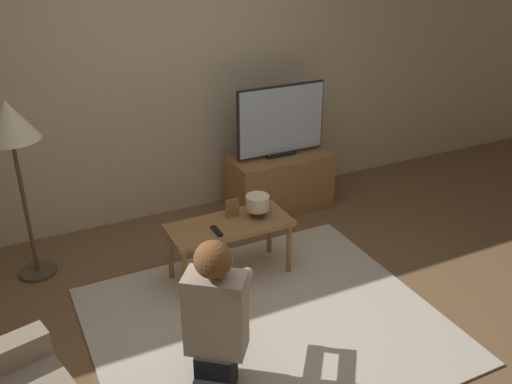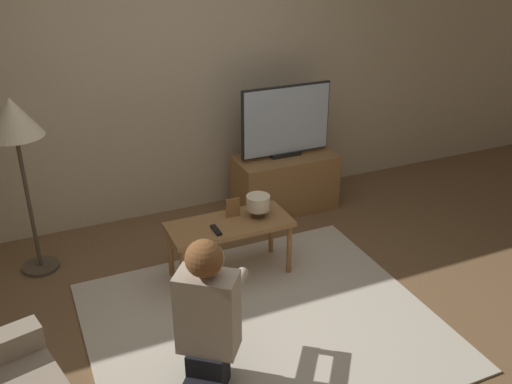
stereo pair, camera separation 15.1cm
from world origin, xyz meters
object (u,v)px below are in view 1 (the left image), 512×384
Objects in this scene: tv at (281,121)px; table_lamp at (258,204)px; coffee_table at (230,230)px; floor_lamp at (10,130)px; person_kneeling at (215,315)px.

tv is 4.76× the size of table_lamp.
table_lamp is (-0.65, -0.85, -0.30)m from tv.
floor_lamp is at bearing 152.55° from coffee_table.
person_kneeling is (0.80, -1.71, -0.67)m from floor_lamp.
floor_lamp reaches higher than table_lamp.
coffee_table is 0.29m from table_lamp.
floor_lamp is at bearing -175.87° from tv.
person_kneeling is at bearing -126.89° from table_lamp.
table_lamp is at bearing -89.63° from person_kneeling.
tv is 2.38m from person_kneeling.
person_kneeling is 5.40× the size of table_lamp.
coffee_table is at bearing -80.40° from person_kneeling.
floor_lamp reaches higher than tv.
table_lamp is at bearing -127.60° from tv.
coffee_table is at bearing -27.45° from floor_lamp.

